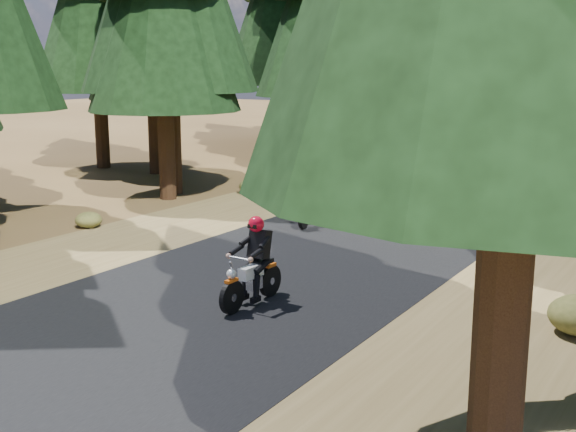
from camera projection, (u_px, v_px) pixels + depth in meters
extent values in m
plane|color=#483319|center=(245.00, 289.00, 13.22)|extent=(120.00, 120.00, 0.00)
cube|color=black|center=(365.00, 235.00, 17.37)|extent=(6.00, 100.00, 0.01)
cube|color=brown|center=(214.00, 215.00, 19.76)|extent=(3.20, 100.00, 0.01)
cube|color=brown|center=(565.00, 262.00, 14.98)|extent=(3.20, 100.00, 0.01)
cylinder|color=black|center=(510.00, 188.00, 6.61)|extent=(0.53, 0.53, 5.85)
cylinder|color=black|center=(165.00, 111.00, 21.56)|extent=(0.51, 0.51, 5.34)
cylinder|color=black|center=(171.00, 91.00, 22.34)|extent=(0.56, 0.56, 6.43)
cylinder|color=black|center=(154.00, 99.00, 26.67)|extent=(0.52, 0.52, 5.56)
cone|color=black|center=(150.00, 1.00, 25.95)|extent=(4.73, 4.73, 6.95)
cylinder|color=black|center=(319.00, 96.00, 27.46)|extent=(0.53, 0.53, 5.72)
cylinder|color=black|center=(285.00, 84.00, 31.61)|extent=(0.55, 0.55, 6.37)
cylinder|color=black|center=(380.00, 91.00, 33.50)|extent=(0.53, 0.53, 5.64)
cone|color=black|center=(382.00, 13.00, 32.77)|extent=(4.79, 4.79, 7.05)
cylinder|color=black|center=(332.00, 90.00, 37.56)|extent=(0.52, 0.52, 5.45)
cone|color=black|center=(333.00, 23.00, 36.86)|extent=(4.63, 4.63, 6.81)
cylinder|color=black|center=(413.00, 98.00, 39.76)|extent=(0.48, 0.48, 4.42)
cone|color=black|center=(414.00, 47.00, 39.19)|extent=(3.76, 3.76, 5.52)
cone|color=black|center=(416.00, 9.00, 38.78)|extent=(2.87, 2.87, 3.98)
cylinder|color=black|center=(391.00, 91.00, 46.04)|extent=(0.49, 0.49, 4.75)
cone|color=black|center=(392.00, 43.00, 45.43)|extent=(4.04, 4.04, 5.93)
cone|color=black|center=(393.00, 8.00, 44.99)|extent=(3.09, 3.09, 4.27)
cylinder|color=black|center=(100.00, 91.00, 28.17)|extent=(0.54, 0.54, 6.00)
cylinder|color=black|center=(285.00, 81.00, 37.56)|extent=(0.56, 0.56, 6.40)
cone|color=black|center=(285.00, 1.00, 36.74)|extent=(5.44, 5.44, 8.00)
cylinder|color=black|center=(486.00, 78.00, 46.89)|extent=(0.56, 0.56, 6.40)
cone|color=black|center=(489.00, 14.00, 46.07)|extent=(5.44, 5.44, 8.00)
cylinder|color=black|center=(457.00, 74.00, 50.90)|extent=(0.57, 0.57, 6.80)
cone|color=black|center=(460.00, 11.00, 50.02)|extent=(5.78, 5.78, 8.50)
cylinder|color=black|center=(554.00, 80.00, 50.36)|extent=(0.54, 0.54, 6.00)
cone|color=black|center=(558.00, 24.00, 49.58)|extent=(5.10, 5.10, 7.50)
cylinder|color=black|center=(394.00, 83.00, 49.26)|extent=(0.52, 0.52, 5.60)
cone|color=black|center=(396.00, 30.00, 48.54)|extent=(4.76, 4.76, 7.00)
ellipsoid|color=#474C1E|center=(252.00, 186.00, 22.89)|extent=(0.81, 0.81, 0.49)
ellipsoid|color=#474C1E|center=(323.00, 153.00, 31.46)|extent=(0.89, 0.89, 0.54)
ellipsoid|color=#474C1E|center=(89.00, 220.00, 18.15)|extent=(0.67, 0.67, 0.40)
ellipsoid|color=#474C1E|center=(344.00, 174.00, 25.53)|extent=(0.81, 0.81, 0.49)
cube|color=black|center=(251.00, 247.00, 12.11)|extent=(0.35, 0.22, 0.49)
sphere|color=red|center=(251.00, 226.00, 12.04)|extent=(0.28, 0.28, 0.27)
cube|color=black|center=(312.00, 180.00, 18.34)|extent=(0.42, 0.30, 0.55)
sphere|color=black|center=(312.00, 164.00, 18.26)|extent=(0.36, 0.36, 0.31)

